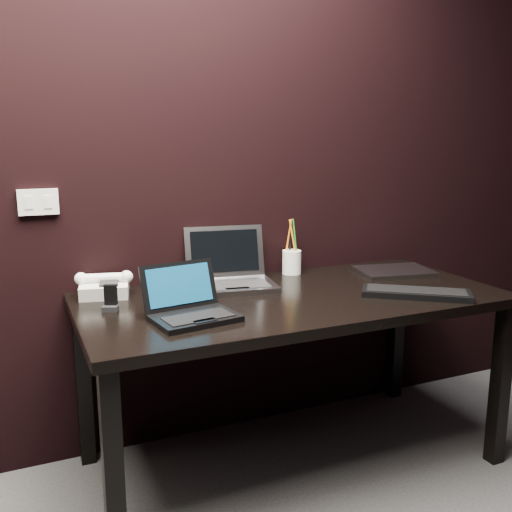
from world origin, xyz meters
name	(u,v)px	position (x,y,z in m)	size (l,w,h in m)	color
wall_back	(189,153)	(0.00, 1.80, 1.30)	(4.00, 4.00, 0.00)	black
wall_switch	(38,202)	(-0.62, 1.79, 1.12)	(0.15, 0.02, 0.10)	silver
desk	(293,314)	(0.30, 1.40, 0.66)	(1.70, 0.80, 0.74)	black
netbook	(191,308)	(-0.17, 1.28, 0.78)	(0.32, 0.29, 0.18)	black
silver_laptop	(230,276)	(0.12, 1.63, 0.79)	(0.39, 0.36, 0.24)	#97969C
ext_keyboard	(416,293)	(0.75, 1.19, 0.75)	(0.43, 0.37, 0.03)	black
closed_laptop	(394,272)	(0.90, 1.54, 0.75)	(0.37, 0.30, 0.02)	#949499
desk_phone	(105,286)	(-0.40, 1.69, 0.78)	(0.23, 0.21, 0.11)	silver
mobile_phone	(111,301)	(-0.41, 1.49, 0.78)	(0.07, 0.06, 0.10)	black
pen_cup	(292,261)	(0.47, 1.74, 0.80)	(0.11, 0.11, 0.26)	white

